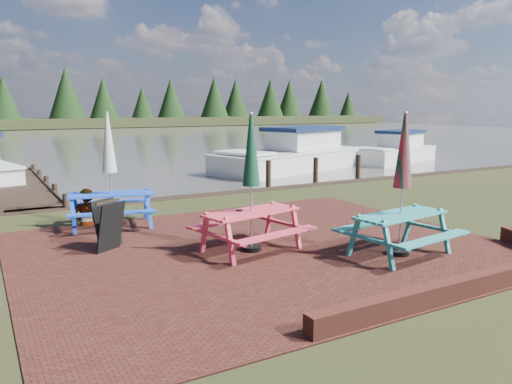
{
  "coord_description": "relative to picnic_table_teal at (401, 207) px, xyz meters",
  "views": [
    {
      "loc": [
        -4.74,
        -7.08,
        2.72
      ],
      "look_at": [
        0.19,
        1.64,
        1.0
      ],
      "focal_mm": 35.0,
      "sensor_mm": 36.0,
      "label": 1
    }
  ],
  "objects": [
    {
      "name": "ground",
      "position": [
        -1.95,
        0.64,
        -0.91
      ],
      "size": [
        120.0,
        120.0,
        0.0
      ],
      "primitive_type": "plane",
      "color": "black",
      "rests_on": "ground"
    },
    {
      "name": "paving",
      "position": [
        -1.95,
        1.64,
        -0.9
      ],
      "size": [
        9.0,
        7.5,
        0.02
      ],
      "primitive_type": "cube",
      "color": "#361511",
      "rests_on": "ground"
    },
    {
      "name": "brick_wall",
      "position": [
        0.2,
        -1.78,
        -0.76
      ],
      "size": [
        6.21,
        1.79,
        0.3
      ],
      "color": "#4C1E16",
      "rests_on": "ground"
    },
    {
      "name": "water",
      "position": [
        -1.95,
        37.64,
        -0.91
      ],
      "size": [
        120.0,
        60.0,
        0.02
      ],
      "primitive_type": "cube",
      "color": "#424039",
      "rests_on": "ground"
    },
    {
      "name": "far_treeline",
      "position": [
        -1.95,
        66.64,
        2.37
      ],
      "size": [
        120.0,
        10.0,
        8.1
      ],
      "color": "black",
      "rests_on": "ground"
    },
    {
      "name": "picnic_table_teal",
      "position": [
        0.0,
        0.0,
        0.0
      ],
      "size": [
        2.08,
        1.9,
        2.61
      ],
      "rotation": [
        0.0,
        0.0,
        0.13
      ],
      "color": "teal",
      "rests_on": "ground"
    },
    {
      "name": "picnic_table_red",
      "position": [
        -2.25,
        1.58,
        -0.01
      ],
      "size": [
        2.14,
        1.98,
        2.59
      ],
      "rotation": [
        0.0,
        0.0,
        0.19
      ],
      "color": "#D4364A",
      "rests_on": "ground"
    },
    {
      "name": "picnic_table_blue",
      "position": [
        -4.08,
        4.85,
        -0.01
      ],
      "size": [
        2.16,
        2.0,
        2.58
      ],
      "rotation": [
        0.0,
        0.0,
        -0.21
      ],
      "color": "#1943BC",
      "rests_on": "ground"
    },
    {
      "name": "chalkboard",
      "position": [
        -4.57,
        2.99,
        -0.42
      ],
      "size": [
        0.62,
        0.84,
        0.95
      ],
      "rotation": [
        0.0,
        0.0,
        0.57
      ],
      "color": "black",
      "rests_on": "ground"
    },
    {
      "name": "jetty",
      "position": [
        -5.45,
        11.92,
        -0.8
      ],
      "size": [
        1.76,
        9.08,
        1.0
      ],
      "color": "black",
      "rests_on": "ground"
    },
    {
      "name": "boat_near",
      "position": [
        6.08,
        12.67,
        -0.47
      ],
      "size": [
        8.49,
        5.01,
        2.17
      ],
      "rotation": [
        0.0,
        0.0,
        1.87
      ],
      "color": "silver",
      "rests_on": "ground"
    },
    {
      "name": "boat_far",
      "position": [
        12.62,
        12.78,
        -0.56
      ],
      "size": [
        6.2,
        3.78,
        1.83
      ],
      "rotation": [
        0.0,
        0.0,
        1.89
      ],
      "color": "silver",
      "rests_on": "ground"
    },
    {
      "name": "person",
      "position": [
        -4.56,
        5.27,
        -0.05
      ],
      "size": [
        0.64,
        0.44,
        1.72
      ],
      "primitive_type": "imported",
      "rotation": [
        0.0,
        0.0,
        3.19
      ],
      "color": "gray",
      "rests_on": "ground"
    }
  ]
}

